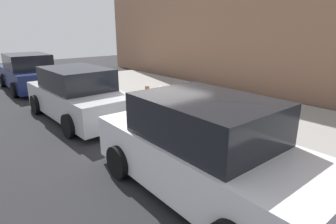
# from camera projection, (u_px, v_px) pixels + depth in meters

# --- Properties ---
(ground_plane) EXTENTS (40.00, 40.00, 0.00)m
(ground_plane) POSITION_uv_depth(u_px,v_px,m) (156.00, 122.00, 8.33)
(ground_plane) COLOR black
(sidewalk_curb) EXTENTS (18.00, 5.00, 0.14)m
(sidewalk_curb) POSITION_uv_depth(u_px,v_px,m) (210.00, 106.00, 9.85)
(sidewalk_curb) COLOR gray
(sidewalk_curb) RESTS_ON ground_plane
(suitcase_teal_0) EXTENTS (0.41, 0.23, 0.79)m
(suitcase_teal_0) POSITION_uv_depth(u_px,v_px,m) (258.00, 130.00, 6.54)
(suitcase_teal_0) COLOR #0F606B
(suitcase_teal_0) RESTS_ON sidewalk_curb
(suitcase_navy_1) EXTENTS (0.36, 0.20, 1.03)m
(suitcase_navy_1) POSITION_uv_depth(u_px,v_px,m) (243.00, 120.00, 6.86)
(suitcase_navy_1) COLOR navy
(suitcase_navy_1) RESTS_ON sidewalk_curb
(suitcase_silver_2) EXTENTS (0.46, 0.19, 0.67)m
(suitcase_silver_2) POSITION_uv_depth(u_px,v_px,m) (229.00, 119.00, 7.25)
(suitcase_silver_2) COLOR #9EA0A8
(suitcase_silver_2) RESTS_ON sidewalk_curb
(suitcase_maroon_3) EXTENTS (0.37, 0.22, 0.95)m
(suitcase_maroon_3) POSITION_uv_depth(u_px,v_px,m) (213.00, 114.00, 7.54)
(suitcase_maroon_3) COLOR maroon
(suitcase_maroon_3) RESTS_ON sidewalk_curb
(suitcase_red_4) EXTENTS (0.49, 0.26, 0.84)m
(suitcase_red_4) POSITION_uv_depth(u_px,v_px,m) (201.00, 111.00, 7.94)
(suitcase_red_4) COLOR red
(suitcase_red_4) RESTS_ON sidewalk_curb
(suitcase_black_5) EXTENTS (0.42, 0.26, 0.99)m
(suitcase_black_5) POSITION_uv_depth(u_px,v_px,m) (188.00, 105.00, 8.28)
(suitcase_black_5) COLOR black
(suitcase_black_5) RESTS_ON sidewalk_curb
(suitcase_olive_6) EXTENTS (0.42, 0.28, 0.89)m
(suitcase_olive_6) POSITION_uv_depth(u_px,v_px,m) (178.00, 104.00, 8.67)
(suitcase_olive_6) COLOR #59601E
(suitcase_olive_6) RESTS_ON sidewalk_curb
(fire_hydrant) EXTENTS (0.39, 0.21, 0.77)m
(fire_hydrant) POSITION_uv_depth(u_px,v_px,m) (161.00, 96.00, 9.22)
(fire_hydrant) COLOR #99999E
(fire_hydrant) RESTS_ON sidewalk_curb
(bollard_post) EXTENTS (0.15, 0.15, 0.68)m
(bollard_post) POSITION_uv_depth(u_px,v_px,m) (147.00, 96.00, 9.59)
(bollard_post) COLOR brown
(bollard_post) RESTS_ON sidewalk_curb
(parked_car_white_0) EXTENTS (4.35, 2.11, 1.70)m
(parked_car_white_0) POSITION_uv_depth(u_px,v_px,m) (204.00, 150.00, 4.58)
(parked_car_white_0) COLOR silver
(parked_car_white_0) RESTS_ON ground_plane
(parked_car_silver_1) EXTENTS (4.48, 2.06, 1.60)m
(parked_car_silver_1) POSITION_uv_depth(u_px,v_px,m) (78.00, 95.00, 8.50)
(parked_car_silver_1) COLOR #B2B5BA
(parked_car_silver_1) RESTS_ON ground_plane
(parked_car_navy_2) EXTENTS (4.52, 2.12, 1.63)m
(parked_car_navy_2) POSITION_uv_depth(u_px,v_px,m) (29.00, 73.00, 12.64)
(parked_car_navy_2) COLOR #141E4C
(parked_car_navy_2) RESTS_ON ground_plane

